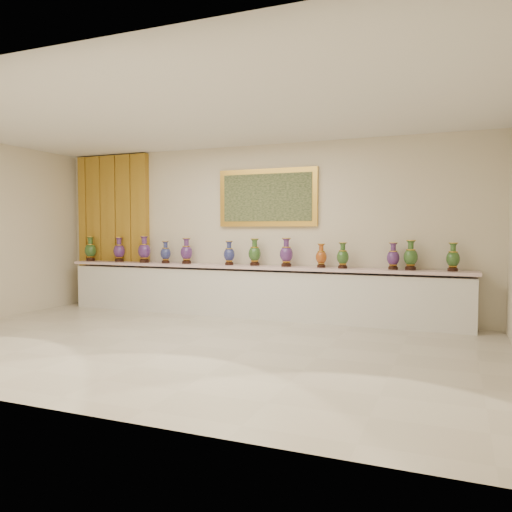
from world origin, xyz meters
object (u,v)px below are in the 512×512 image
Objects in this scene: vase_2 at (144,251)px; counter at (251,292)px; vase_0 at (91,250)px; vase_1 at (119,251)px.

counter is at bearing 0.82° from vase_2.
vase_0 is (-3.45, -0.01, 0.68)m from counter.
vase_1 reaches higher than counter.
vase_2 is (1.28, -0.02, 0.01)m from vase_0.
vase_0 is at bearing 179.10° from vase_2.
vase_2 is (-2.17, -0.03, 0.69)m from counter.
vase_2 is at bearing -179.18° from counter.
counter is at bearing -0.26° from vase_1.
counter is at bearing 0.18° from vase_0.
vase_1 is (-2.78, 0.01, 0.68)m from counter.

